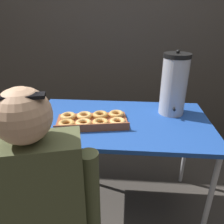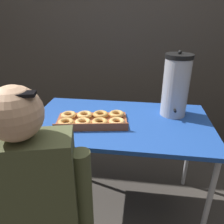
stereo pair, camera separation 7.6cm
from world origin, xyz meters
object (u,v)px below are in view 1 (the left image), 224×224
person_seated (43,220)px  coffee_urn (174,85)px  donut_box (92,120)px  cell_phone (32,135)px

person_seated → coffee_urn: bearing=-144.5°
donut_box → cell_phone: bearing=-158.7°
person_seated → cell_phone: bearing=-79.4°
donut_box → cell_phone: donut_box is taller
donut_box → person_seated: (-0.13, -0.61, -0.20)m
donut_box → coffee_urn: 0.61m
donut_box → cell_phone: size_ratio=3.71×
coffee_urn → cell_phone: bearing=-155.1°
coffee_urn → cell_phone: (-0.87, -0.41, -0.21)m
coffee_urn → person_seated: (-0.68, -0.81, -0.39)m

